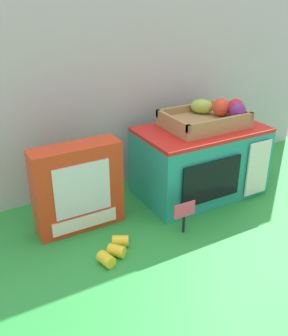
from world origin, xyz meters
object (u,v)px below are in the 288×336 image
(toy_microwave, at_px, (201,162))
(cookie_set_box, at_px, (78,188))
(food_groups_crate, at_px, (210,117))
(loose_toy_banana, at_px, (115,250))
(price_sign, at_px, (184,213))
(loose_toy_apple, at_px, (259,163))

(toy_microwave, distance_m, cookie_set_box, 0.44)
(toy_microwave, relative_size, food_groups_crate, 1.58)
(toy_microwave, xyz_separation_m, loose_toy_banana, (-0.41, -0.17, -0.10))
(toy_microwave, distance_m, price_sign, 0.26)
(toy_microwave, relative_size, price_sign, 4.18)
(price_sign, bearing_deg, loose_toy_apple, 22.21)
(toy_microwave, height_order, food_groups_crate, food_groups_crate)
(cookie_set_box, distance_m, price_sign, 0.32)
(food_groups_crate, bearing_deg, loose_toy_apple, 2.37)
(toy_microwave, height_order, cookie_set_box, cookie_set_box)
(food_groups_crate, xyz_separation_m, loose_toy_apple, (0.27, 0.01, -0.23))
(price_sign, relative_size, loose_toy_banana, 0.86)
(cookie_set_box, bearing_deg, price_sign, -35.41)
(toy_microwave, bearing_deg, loose_toy_banana, -157.06)
(toy_microwave, relative_size, loose_toy_banana, 3.59)
(price_sign, bearing_deg, food_groups_crate, 40.38)
(price_sign, height_order, loose_toy_banana, price_sign)
(toy_microwave, relative_size, loose_toy_apple, 5.88)
(loose_toy_banana, bearing_deg, toy_microwave, 22.94)
(toy_microwave, distance_m, food_groups_crate, 0.15)
(loose_toy_apple, bearing_deg, price_sign, -157.79)
(food_groups_crate, distance_m, cookie_set_box, 0.50)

